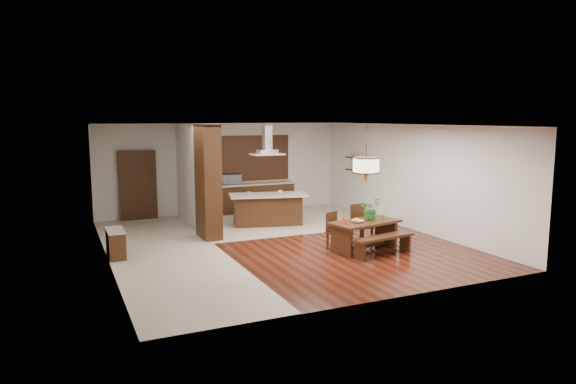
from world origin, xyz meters
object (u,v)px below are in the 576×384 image
microwave (231,179)px  dining_chair_right (362,224)px  kitchen_island (268,209)px  dining_chair_left (337,230)px  range_hood (267,140)px  dining_table (365,229)px  foliage_plant (370,209)px  dining_bench (383,246)px  fruit_bowl (358,221)px  hallway_console (116,244)px  pendant_lantern (366,155)px  island_cup (280,192)px

microwave → dining_chair_right: bearing=-65.6°
kitchen_island → dining_chair_left: bearing=-67.5°
range_hood → microwave: range_hood is taller
dining_chair_left → range_hood: size_ratio=0.96×
dining_table → foliage_plant: foliage_plant is taller
dining_table → dining_bench: size_ratio=1.12×
dining_chair_right → fruit_bowl: 0.91m
microwave → dining_bench: bearing=-70.3°
dining_chair_left → dining_bench: bearing=-77.3°
range_hood → kitchen_island: bearing=-90.0°
hallway_console → microwave: size_ratio=1.46×
kitchen_island → pendant_lantern: bearing=-60.6°
hallway_console → dining_table: 5.66m
kitchen_island → dining_chair_right: bearing=-52.7°
hallway_console → dining_table: dining_table is taller
dining_chair_left → kitchen_island: (-0.49, 3.14, 0.03)m
dining_chair_left → pendant_lantern: pendant_lantern is taller
pendant_lantern → fruit_bowl: bearing=-159.3°
hallway_console → dining_chair_left: 5.05m
fruit_bowl → microwave: 5.95m
dining_chair_left → foliage_plant: (0.71, -0.32, 0.52)m
foliage_plant → dining_bench: bearing=-96.6°
fruit_bowl → island_cup: size_ratio=2.12×
pendant_lantern → range_hood: same height
dining_chair_left → dining_chair_right: 0.83m
kitchen_island → foliage_plant: bearing=-57.2°
dining_chair_left → microwave: 5.43m
dining_table → range_hood: 4.18m
hallway_console → foliage_plant: foliage_plant is taller
dining_bench → pendant_lantern: bearing=101.9°
hallway_console → dining_bench: size_ratio=0.55×
pendant_lantern → island_cup: 3.77m
kitchen_island → island_cup: 0.61m
dining_bench → fruit_bowl: fruit_bowl is taller
dining_chair_left → fruit_bowl: dining_chair_left is taller
pendant_lantern → island_cup: size_ratio=10.97×
foliage_plant → microwave: (-1.58, 5.64, 0.17)m
hallway_console → dining_chair_left: size_ratio=1.02×
island_cup → pendant_lantern: bearing=-79.6°
fruit_bowl → microwave: size_ratio=0.42×
dining_chair_right → pendant_lantern: (-0.30, -0.58, 1.76)m
dining_chair_left → island_cup: 3.12m
dining_chair_right → microwave: (-1.68, 5.15, 0.64)m
foliage_plant → microwave: bearing=105.7°
island_cup → microwave: size_ratio=0.20×
dining_bench → island_cup: island_cup is taller
foliage_plant → dining_chair_left: bearing=155.9°
fruit_bowl → microwave: (-1.12, 5.83, 0.39)m
dining_chair_right → kitchen_island: 3.24m
pendant_lantern → hallway_console: bearing=162.1°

